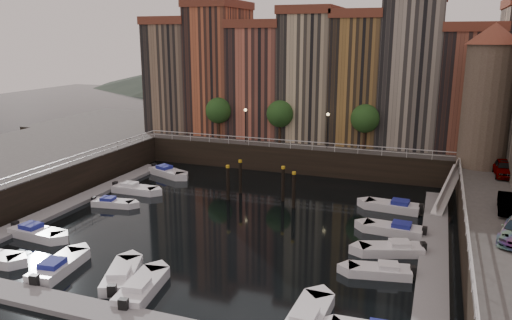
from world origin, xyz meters
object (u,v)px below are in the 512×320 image
at_px(boat_left_1, 36,233).
at_px(boat_left_2, 112,203).
at_px(car_a, 505,169).
at_px(mooring_pilings, 261,184).
at_px(car_b, 509,205).
at_px(gangway, 448,187).
at_px(corner_tower, 488,94).

relative_size(boat_left_1, boat_left_2, 1.21).
bearing_deg(car_a, boat_left_1, -150.90).
xyz_separation_m(mooring_pilings, car_b, (20.93, -4.98, 2.00)).
relative_size(gangway, boat_left_2, 1.99).
bearing_deg(boat_left_2, corner_tower, 16.43).
height_order(corner_tower, gangway, corner_tower).
distance_m(gangway, boat_left_2, 31.48).
xyz_separation_m(gangway, boat_left_2, (-29.52, -10.81, -1.60)).
bearing_deg(mooring_pilings, car_b, -13.40).
relative_size(corner_tower, car_a, 3.09).
height_order(mooring_pilings, car_b, car_b).
relative_size(mooring_pilings, car_a, 1.57).
height_order(corner_tower, car_b, corner_tower).
height_order(corner_tower, boat_left_2, corner_tower).
xyz_separation_m(gangway, car_b, (3.90, -9.32, 1.74)).
distance_m(corner_tower, car_b, 15.32).
bearing_deg(gangway, corner_tower, 57.20).
xyz_separation_m(corner_tower, mooring_pilings, (-19.92, -8.84, -8.54)).
bearing_deg(boat_left_2, mooring_pilings, 18.55).
bearing_deg(corner_tower, gangway, -122.80).
xyz_separation_m(car_a, car_b, (-0.76, -10.51, -0.11)).
distance_m(boat_left_1, car_a, 40.89).
bearing_deg(corner_tower, boat_left_2, -154.72).
xyz_separation_m(corner_tower, boat_left_2, (-32.42, -15.31, -9.88)).
bearing_deg(boat_left_1, gangway, 36.84).
bearing_deg(mooring_pilings, boat_left_1, -132.41).
bearing_deg(boat_left_2, car_a, 10.49).
bearing_deg(boat_left_1, car_b, 20.72).
distance_m(mooring_pilings, boat_left_1, 20.19).
relative_size(corner_tower, mooring_pilings, 1.97).
height_order(corner_tower, boat_left_1, corner_tower).
distance_m(gangway, boat_left_1, 36.17).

